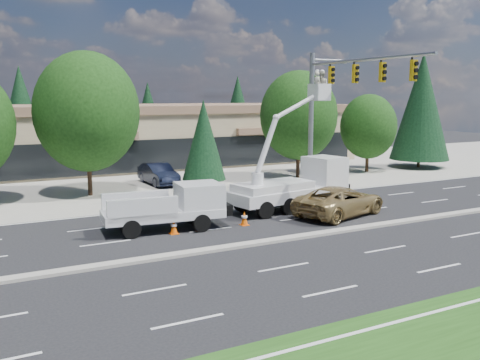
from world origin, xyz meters
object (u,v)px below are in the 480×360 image
signal_mast (333,100)px  bucket_truck (299,178)px  minivan (340,201)px  utility_pickup (172,211)px

signal_mast → bucket_truck: (-3.47, -1.56, -4.37)m
signal_mast → minivan: signal_mast is taller
utility_pickup → bucket_truck: size_ratio=0.75×
signal_mast → bucket_truck: signal_mast is taller
signal_mast → bucket_truck: size_ratio=1.31×
minivan → signal_mast: bearing=-47.8°
utility_pickup → bucket_truck: 8.29m
bucket_truck → utility_pickup: bearing=-179.1°
signal_mast → minivan: size_ratio=1.80×
utility_pickup → bucket_truck: bearing=15.9°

